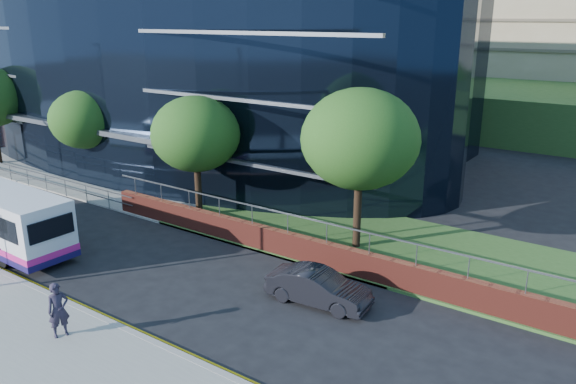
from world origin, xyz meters
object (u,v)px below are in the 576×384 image
Objects in this scene: tree_far_d at (360,139)px; tree_far_c at (196,134)px; parked_car at (318,287)px; pedestrian at (58,310)px; tree_far_b at (84,120)px.

tree_far_c is at bearing -173.66° from tree_far_d.
pedestrian is at bearing 135.83° from parked_car.
tree_far_b is at bearing 69.99° from pedestrian.
tree_far_c is at bearing 61.58° from parked_car.
pedestrian is (-4.39, -12.50, -4.09)m from tree_far_d.
parked_car is (20.34, -4.99, -3.55)m from tree_far_b.
parked_car is at bearing -23.46° from tree_far_c.
parked_car is at bearing -76.32° from tree_far_d.
tree_far_c is 1.63× the size of parked_car.
tree_far_d reaches higher than pedestrian.
tree_far_b is 19.16m from pedestrian.
tree_far_b is at bearing -178.49° from tree_far_d.
pedestrian is (-5.72, -7.01, 0.44)m from parked_car.
pedestrian is at bearing -68.13° from tree_far_c.
tree_far_b is at bearing 71.27° from parked_car.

